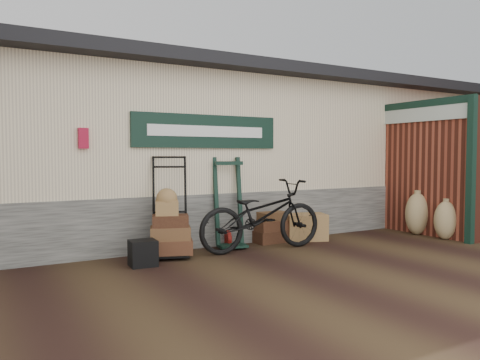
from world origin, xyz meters
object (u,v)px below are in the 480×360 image
object	(u,v)px
green_barrow	(229,203)
suitcase_stack	(271,227)
black_trunk	(143,253)
porter_trolley	(170,205)
wicker_hamper	(305,227)
bicycle	(261,211)

from	to	relation	value
green_barrow	suitcase_stack	distance (m)	0.99
black_trunk	green_barrow	bearing A→B (deg)	19.02
green_barrow	black_trunk	size ratio (longest dim) A/B	4.15
porter_trolley	suitcase_stack	bearing A→B (deg)	24.77
porter_trolley	wicker_hamper	xyz separation A→B (m)	(2.66, 0.06, -0.55)
suitcase_stack	wicker_hamper	size ratio (longest dim) A/B	0.85
black_trunk	bicycle	xyz separation A→B (m)	(2.02, 0.08, 0.46)
porter_trolley	black_trunk	world-z (taller)	porter_trolley
porter_trolley	black_trunk	bearing A→B (deg)	-123.06
porter_trolley	bicycle	xyz separation A→B (m)	(1.45, -0.35, -0.14)
suitcase_stack	green_barrow	bearing A→B (deg)	-178.39
wicker_hamper	black_trunk	world-z (taller)	wicker_hamper
green_barrow	suitcase_stack	xyz separation A→B (m)	(0.87, 0.02, -0.48)
green_barrow	porter_trolley	bearing A→B (deg)	-163.72
green_barrow	bicycle	size ratio (longest dim) A/B	0.69
suitcase_stack	black_trunk	size ratio (longest dim) A/B	1.71
green_barrow	wicker_hamper	distance (m)	1.63
bicycle	suitcase_stack	bearing A→B (deg)	-43.23
wicker_hamper	green_barrow	bearing A→B (deg)	176.73
green_barrow	black_trunk	world-z (taller)	green_barrow
wicker_hamper	bicycle	distance (m)	1.35
bicycle	black_trunk	bearing A→B (deg)	94.80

